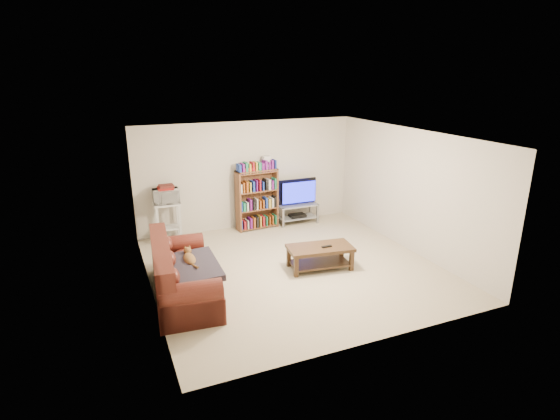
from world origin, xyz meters
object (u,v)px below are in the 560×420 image
tv_stand (297,210)px  bookshelf (257,199)px  coffee_table (320,253)px  sofa (179,278)px

tv_stand → bookshelf: bearing=177.9°
coffee_table → tv_stand: size_ratio=1.31×
sofa → bookshelf: bearing=53.4°
tv_stand → coffee_table: bearing=-104.9°
sofa → coffee_table: bearing=6.3°
bookshelf → tv_stand: bearing=-6.7°
bookshelf → sofa: bearing=-135.5°
sofa → coffee_table: size_ratio=1.78×
tv_stand → bookshelf: 1.06m
sofa → coffee_table: 2.53m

